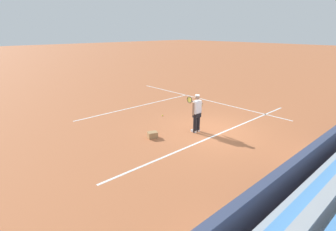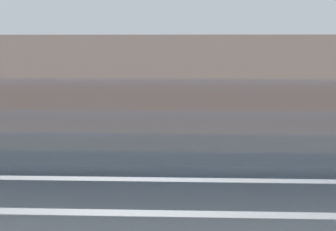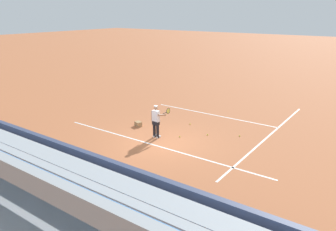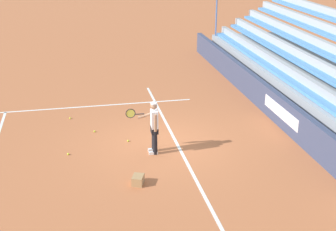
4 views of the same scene
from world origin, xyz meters
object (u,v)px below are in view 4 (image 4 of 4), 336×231
at_px(ball_box_cardboard, 138,180).
at_px(tennis_ball_midcourt, 128,141).
at_px(tennis_player, 153,127).
at_px(tennis_ball_toward_net, 95,131).
at_px(tennis_ball_on_baseline, 70,118).
at_px(tennis_ball_stray_back, 68,154).

relative_size(ball_box_cardboard, tennis_ball_midcourt, 6.06).
xyz_separation_m(tennis_player, ball_box_cardboard, (-1.90, 0.79, -0.76)).
height_order(tennis_player, tennis_ball_toward_net, tennis_player).
distance_m(tennis_ball_on_baseline, tennis_ball_toward_net, 1.68).
bearing_deg(tennis_ball_midcourt, tennis_ball_on_baseline, 37.50).
height_order(tennis_ball_on_baseline, tennis_ball_stray_back, same).
height_order(tennis_ball_on_baseline, tennis_ball_midcourt, same).
xyz_separation_m(tennis_ball_stray_back, tennis_ball_midcourt, (0.62, -2.00, 0.00)).
height_order(ball_box_cardboard, tennis_ball_stray_back, ball_box_cardboard).
bearing_deg(tennis_ball_midcourt, tennis_player, -144.21).
xyz_separation_m(tennis_player, tennis_ball_toward_net, (2.03, 1.78, -0.86)).
height_order(ball_box_cardboard, tennis_ball_toward_net, ball_box_cardboard).
bearing_deg(tennis_ball_toward_net, ball_box_cardboard, -165.74).
bearing_deg(tennis_ball_toward_net, tennis_ball_stray_back, 150.68).
height_order(tennis_ball_stray_back, tennis_ball_midcourt, same).
distance_m(ball_box_cardboard, tennis_ball_on_baseline, 5.69).
height_order(tennis_player, tennis_ball_stray_back, tennis_player).
relative_size(tennis_ball_stray_back, tennis_ball_toward_net, 1.00).
xyz_separation_m(tennis_player, tennis_ball_midcourt, (0.99, 0.71, -0.86)).
xyz_separation_m(tennis_player, tennis_ball_stray_back, (0.37, 2.71, -0.86)).
relative_size(tennis_player, tennis_ball_on_baseline, 25.98).
xyz_separation_m(ball_box_cardboard, tennis_ball_stray_back, (2.27, 1.93, -0.10)).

